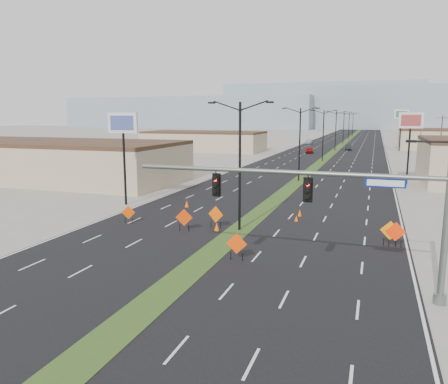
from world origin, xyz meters
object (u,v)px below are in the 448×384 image
(construction_sign_2, at_px, (184,218))
(pole_sign_east_far, at_px, (401,117))
(streetlight_4, at_px, (344,127))
(cone_1, at_px, (296,218))
(cone_0, at_px, (217,227))
(streetlight_0, at_px, (240,162))
(signal_mast, at_px, (345,201))
(cone_2, at_px, (300,213))
(streetlight_5, at_px, (349,125))
(car_far, at_px, (309,142))
(car_left, at_px, (309,150))
(construction_sign_4, at_px, (390,231))
(construction_sign_5, at_px, (396,232))
(streetlight_3, at_px, (336,130))
(construction_sign_3, at_px, (237,245))
(construction_sign_1, at_px, (216,215))
(car_mid, at_px, (348,147))
(cone_3, at_px, (187,204))
(streetlight_2, at_px, (323,134))
(pole_sign_east_near, at_px, (411,126))
(pole_sign_west, at_px, (123,130))
(streetlight_1, at_px, (300,142))
(construction_sign_0, at_px, (128,213))

(construction_sign_2, xyz_separation_m, pole_sign_east_far, (19.66, 90.25, 7.53))
(streetlight_4, xyz_separation_m, cone_1, (3.78, -107.64, -5.15))
(cone_0, bearing_deg, streetlight_0, 26.30)
(signal_mast, height_order, cone_2, signal_mast)
(cone_1, bearing_deg, pole_sign_east_far, 81.96)
(signal_mast, relative_size, streetlight_5, 1.63)
(streetlight_5, distance_m, car_far, 32.95)
(car_far, bearing_deg, streetlight_4, 12.16)
(car_left, relative_size, cone_1, 8.28)
(cone_2, bearing_deg, construction_sign_4, -43.98)
(streetlight_0, relative_size, streetlight_4, 1.00)
(construction_sign_2, distance_m, cone_2, 11.27)
(signal_mast, height_order, cone_0, signal_mast)
(pole_sign_east_far, bearing_deg, construction_sign_2, -98.62)
(car_left, xyz_separation_m, construction_sign_5, (16.70, -75.35, 0.31))
(streetlight_3, xyz_separation_m, car_far, (-10.34, 25.06, -4.67))
(construction_sign_3, xyz_separation_m, cone_2, (1.73, 13.51, -0.73))
(car_left, height_order, construction_sign_5, construction_sign_5)
(streetlight_3, distance_m, construction_sign_1, 84.14)
(car_mid, distance_m, car_far, 25.70)
(construction_sign_1, bearing_deg, streetlight_4, 101.07)
(cone_3, bearing_deg, car_mid, 82.48)
(construction_sign_5, bearing_deg, cone_2, 137.38)
(streetlight_5, xyz_separation_m, construction_sign_4, (11.15, -140.75, -4.35))
(pole_sign_east_far, bearing_deg, signal_mast, -90.45)
(construction_sign_3, distance_m, cone_3, 16.78)
(streetlight_2, distance_m, construction_sign_5, 58.19)
(car_mid, bearing_deg, pole_sign_east_near, -84.08)
(pole_sign_west, bearing_deg, cone_1, -12.76)
(streetlight_2, distance_m, cone_2, 49.99)
(car_far, bearing_deg, car_left, -85.22)
(car_mid, distance_m, pole_sign_east_near, 58.95)
(construction_sign_1, relative_size, construction_sign_5, 1.01)
(streetlight_1, height_order, car_far, streetlight_1)
(cone_1, xyz_separation_m, pole_sign_east_far, (11.88, 84.14, 8.32))
(cone_1, distance_m, pole_sign_west, 19.28)
(streetlight_4, bearing_deg, streetlight_0, -90.00)
(cone_3, distance_m, pole_sign_east_near, 32.30)
(signal_mast, height_order, construction_sign_4, signal_mast)
(cone_0, height_order, cone_1, cone_0)
(pole_sign_west, bearing_deg, car_far, 80.32)
(streetlight_5, distance_m, construction_sign_2, 141.88)
(streetlight_2, xyz_separation_m, car_left, (-5.20, 18.47, -4.67))
(streetlight_5, distance_m, pole_sign_west, 134.80)
(streetlight_3, relative_size, construction_sign_3, 5.69)
(car_left, xyz_separation_m, car_far, (-5.15, 34.59, 0.00))
(signal_mast, relative_size, streetlight_1, 1.63)
(construction_sign_2, relative_size, cone_3, 2.66)
(streetlight_5, height_order, construction_sign_0, streetlight_5)
(streetlight_2, xyz_separation_m, cone_2, (3.73, -49.58, -5.11))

